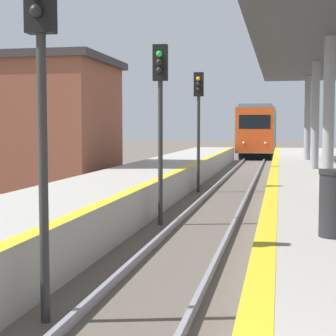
% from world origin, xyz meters
% --- Properties ---
extents(train, '(2.87, 18.15, 4.22)m').
position_xyz_m(train, '(0.00, 48.86, 2.15)').
color(train, black).
rests_on(train, ground).
extents(signal_near, '(0.36, 0.31, 4.56)m').
position_xyz_m(signal_near, '(-1.10, 4.86, 3.18)').
color(signal_near, '#2D2D2D').
rests_on(signal_near, ground).
extents(signal_mid, '(0.36, 0.31, 4.56)m').
position_xyz_m(signal_mid, '(-1.14, 12.17, 3.18)').
color(signal_mid, '#2D2D2D').
rests_on(signal_mid, ground).
extents(signal_far, '(0.36, 0.31, 4.56)m').
position_xyz_m(signal_far, '(-1.22, 19.48, 3.18)').
color(signal_far, '#2D2D2D').
rests_on(signal_far, ground).
extents(station_canopy, '(4.10, 28.77, 4.07)m').
position_xyz_m(station_canopy, '(3.07, 13.50, 4.81)').
color(station_canopy, '#99999E').
rests_on(station_canopy, platform_right).
extents(trash_bin, '(0.47, 0.47, 0.94)m').
position_xyz_m(trash_bin, '(2.60, 6.30, 1.45)').
color(trash_bin, '#262628').
rests_on(trash_bin, platform_right).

